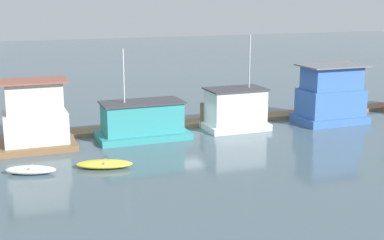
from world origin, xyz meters
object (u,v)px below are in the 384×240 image
Objects in this scene: mooring_post_centre at (151,122)px; mooring_post_far_right at (329,110)px; dinghy_white at (31,170)px; mooring_post_near_left at (202,115)px; houseboat_teal at (142,121)px; dinghy_yellow at (104,164)px; houseboat_brown at (35,119)px; houseboat_blue at (331,96)px; houseboat_white at (235,110)px.

mooring_post_centre reaches higher than mooring_post_far_right.
mooring_post_far_right is (27.12, 7.42, 0.36)m from dinghy_white.
mooring_post_near_left is at bearing 180.00° from mooring_post_far_right.
houseboat_teal is at bearing -175.18° from mooring_post_far_right.
mooring_post_centre reaches higher than dinghy_yellow.
houseboat_brown is 8.05m from houseboat_teal.
houseboat_blue is at bearing -1.96° from houseboat_teal.
houseboat_white is at bearing -29.69° from mooring_post_near_left.
houseboat_blue reaches higher than mooring_post_near_left.
houseboat_white is at bearing -11.45° from mooring_post_centre.
mooring_post_centre is 1.45× the size of mooring_post_far_right.
mooring_post_near_left is (14.46, 7.42, 0.81)m from dinghy_white.
dinghy_white is (-25.73, -5.30, -2.06)m from houseboat_blue.
dinghy_white is (-16.92, -6.01, -1.40)m from houseboat_white.
mooring_post_centre is at bearing 180.00° from mooring_post_near_left.
houseboat_blue is 1.49× the size of dinghy_yellow.
houseboat_blue is 3.04m from mooring_post_far_right.
houseboat_white is 1.34× the size of houseboat_blue.
houseboat_teal is 0.91× the size of houseboat_white.
houseboat_blue is 11.54m from mooring_post_near_left.
houseboat_teal reaches higher than dinghy_white.
dinghy_yellow is at bearing -5.35° from dinghy_white.
houseboat_teal is 16.91m from houseboat_blue.
houseboat_brown is at bearing 120.99° from dinghy_yellow.
dinghy_white is 1.59× the size of mooring_post_near_left.
houseboat_brown is 2.58× the size of mooring_post_near_left.
houseboat_white is 18.01m from dinghy_white.
mooring_post_centre reaches higher than dinghy_white.
houseboat_blue is at bearing -7.65° from mooring_post_centre.
houseboat_teal is 3.32× the size of mooring_post_near_left.
houseboat_teal reaches higher than mooring_post_far_right.
mooring_post_far_right is at bearing 7.84° from houseboat_white.
mooring_post_far_right is at bearing 0.00° from mooring_post_centre.
houseboat_brown is at bearing -179.06° from houseboat_teal.
mooring_post_near_left is at bearing 7.00° from houseboat_brown.
houseboat_blue is 4.75× the size of mooring_post_far_right.
houseboat_brown is 0.71× the size of houseboat_white.
houseboat_white is at bearing 0.96° from houseboat_teal.
mooring_post_far_right is (1.38, 2.12, -1.69)m from houseboat_blue.
houseboat_teal is 18.33m from mooring_post_far_right.
dinghy_yellow is 9.55m from mooring_post_centre.
dinghy_white is 28.12m from mooring_post_far_right.
houseboat_brown is 3.09× the size of mooring_post_centre.
dinghy_yellow is 23.87m from mooring_post_far_right.
houseboat_teal is at bearing 33.55° from dinghy_white.
houseboat_white is 2.29× the size of dinghy_white.
mooring_post_near_left is (-11.27, 2.12, -1.24)m from houseboat_blue.
houseboat_brown is 0.94× the size of houseboat_blue.
houseboat_brown is 1.62× the size of dinghy_white.
houseboat_teal is at bearing 55.77° from dinghy_yellow.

